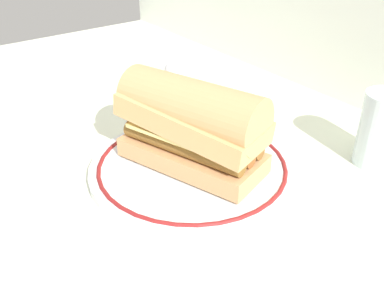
{
  "coord_description": "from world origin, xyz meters",
  "views": [
    {
      "loc": [
        0.4,
        -0.3,
        0.35
      ],
      "look_at": [
        -0.01,
        0.01,
        0.04
      ],
      "focal_mm": 41.67,
      "sensor_mm": 36.0,
      "label": 1
    }
  ],
  "objects_px": {
    "sausage_sandwich": "(192,124)",
    "drinking_glass": "(381,134)",
    "plate": "(192,167)",
    "salt_shaker": "(172,81)"
  },
  "relations": [
    {
      "from": "drinking_glass",
      "to": "salt_shaker",
      "type": "xyz_separation_m",
      "value": [
        -0.36,
        -0.11,
        -0.01
      ]
    },
    {
      "from": "plate",
      "to": "sausage_sandwich",
      "type": "height_order",
      "value": "sausage_sandwich"
    },
    {
      "from": "plate",
      "to": "salt_shaker",
      "type": "distance_m",
      "value": 0.25
    },
    {
      "from": "sausage_sandwich",
      "to": "drinking_glass",
      "type": "relative_size",
      "value": 2.01
    },
    {
      "from": "plate",
      "to": "sausage_sandwich",
      "type": "bearing_deg",
      "value": 45.0
    },
    {
      "from": "plate",
      "to": "drinking_glass",
      "type": "distance_m",
      "value": 0.27
    },
    {
      "from": "sausage_sandwich",
      "to": "drinking_glass",
      "type": "bearing_deg",
      "value": 40.67
    },
    {
      "from": "plate",
      "to": "sausage_sandwich",
      "type": "relative_size",
      "value": 1.32
    },
    {
      "from": "drinking_glass",
      "to": "salt_shaker",
      "type": "height_order",
      "value": "drinking_glass"
    },
    {
      "from": "drinking_glass",
      "to": "sausage_sandwich",
      "type": "bearing_deg",
      "value": -121.34
    }
  ]
}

